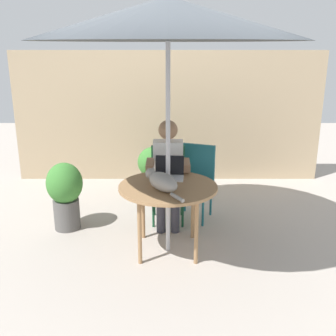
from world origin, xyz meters
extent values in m
plane|color=#ADA399|center=(0.00, 0.00, 0.00)|extent=(14.00, 14.00, 0.00)
cube|color=tan|center=(0.00, 2.32, 0.98)|extent=(4.67, 0.08, 1.97)
cylinder|color=#9E754C|center=(0.00, 0.00, 0.69)|extent=(0.98, 0.98, 0.03)
cylinder|color=#9E754C|center=(0.27, 0.27, 0.34)|extent=(0.04, 0.04, 0.68)
cylinder|color=#9E754C|center=(-0.27, 0.27, 0.34)|extent=(0.04, 0.04, 0.68)
cylinder|color=#9E754C|center=(-0.27, -0.27, 0.34)|extent=(0.04, 0.04, 0.68)
cylinder|color=#9E754C|center=(0.27, -0.27, 0.34)|extent=(0.04, 0.04, 0.68)
cylinder|color=#B7B7BC|center=(0.00, 0.00, 1.12)|extent=(0.04, 0.04, 2.24)
cone|color=#2D3338|center=(0.00, 0.00, 2.26)|extent=(2.48, 2.48, 0.37)
sphere|color=#B7B7BC|center=(0.00, 0.00, 2.27)|extent=(0.06, 0.06, 0.06)
cube|color=#194C2D|center=(0.00, 0.71, 0.43)|extent=(0.40, 0.40, 0.04)
cube|color=#194C2D|center=(0.00, 0.89, 0.67)|extent=(0.40, 0.04, 0.44)
cylinder|color=#194C2D|center=(0.17, 0.88, 0.21)|extent=(0.03, 0.03, 0.42)
cylinder|color=#194C2D|center=(-0.17, 0.88, 0.21)|extent=(0.03, 0.03, 0.42)
cylinder|color=#194C2D|center=(-0.17, 0.54, 0.21)|extent=(0.03, 0.03, 0.42)
cylinder|color=#194C2D|center=(0.17, 0.54, 0.21)|extent=(0.03, 0.03, 0.42)
cube|color=#1E606B|center=(0.31, 0.79, 0.43)|extent=(0.52, 0.52, 0.04)
cube|color=#1E606B|center=(0.38, 0.95, 0.67)|extent=(0.39, 0.18, 0.44)
cylinder|color=#1E606B|center=(0.53, 0.88, 0.21)|extent=(0.03, 0.03, 0.42)
cylinder|color=#1E606B|center=(0.21, 1.01, 0.21)|extent=(0.03, 0.03, 0.42)
cylinder|color=#1E606B|center=(0.09, 0.69, 0.21)|extent=(0.03, 0.03, 0.42)
cylinder|color=#1E606B|center=(0.41, 0.57, 0.21)|extent=(0.03, 0.03, 0.42)
cube|color=white|center=(0.00, 0.71, 0.72)|extent=(0.34, 0.20, 0.54)
sphere|color=#936B4C|center=(0.00, 0.70, 1.12)|extent=(0.22, 0.22, 0.22)
cube|color=#383842|center=(-0.08, 0.56, 0.50)|extent=(0.12, 0.30, 0.12)
cylinder|color=#383842|center=(-0.08, 0.41, 0.23)|extent=(0.10, 0.10, 0.45)
cube|color=#383842|center=(0.08, 0.56, 0.50)|extent=(0.12, 0.30, 0.12)
cylinder|color=#383842|center=(0.08, 0.41, 0.23)|extent=(0.10, 0.10, 0.45)
cube|color=#936B4C|center=(-0.20, 0.49, 0.77)|extent=(0.08, 0.32, 0.08)
cube|color=#936B4C|center=(0.20, 0.49, 0.77)|extent=(0.08, 0.32, 0.08)
cube|color=silver|center=(0.01, 0.21, 0.72)|extent=(0.31, 0.24, 0.02)
cube|color=black|center=(0.02, 0.32, 0.83)|extent=(0.30, 0.08, 0.20)
cube|color=silver|center=(0.02, 0.33, 0.83)|extent=(0.30, 0.08, 0.20)
ellipsoid|color=gray|center=(-0.05, -0.14, 0.79)|extent=(0.38, 0.44, 0.17)
sphere|color=gray|center=(-0.17, 0.05, 0.81)|extent=(0.11, 0.11, 0.11)
ellipsoid|color=white|center=(-0.11, -0.05, 0.76)|extent=(0.17, 0.17, 0.09)
cylinder|color=gray|center=(0.08, -0.39, 0.73)|extent=(0.13, 0.17, 0.04)
cone|color=gray|center=(-0.15, 0.07, 0.86)|extent=(0.04, 0.04, 0.03)
cone|color=gray|center=(-0.20, 0.04, 0.86)|extent=(0.04, 0.04, 0.03)
cylinder|color=#33383D|center=(-0.20, 1.56, 0.16)|extent=(0.35, 0.35, 0.31)
ellipsoid|color=#3D7F33|center=(-0.20, 1.56, 0.49)|extent=(0.44, 0.44, 0.42)
cylinder|color=#595654|center=(-1.17, 0.52, 0.18)|extent=(0.29, 0.29, 0.35)
ellipsoid|color=#3D7F33|center=(-1.17, 0.52, 0.55)|extent=(0.41, 0.41, 0.47)
camera|label=1|loc=(0.00, -3.70, 2.04)|focal=42.54mm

